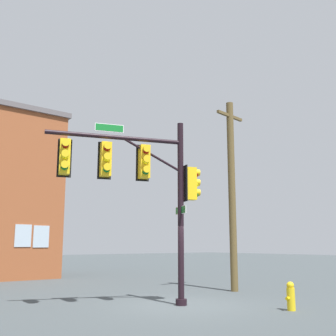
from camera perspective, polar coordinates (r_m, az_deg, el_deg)
The scene contains 4 objects.
ground_plane at distance 14.05m, azimuth 1.81°, elevation -18.17°, with size 120.00×120.00×0.00m, color #3D4447.
signal_pole_assembly at distance 13.64m, azimuth -3.86°, elevation -1.04°, with size 4.89×2.04×6.01m.
utility_pole at distance 18.26m, azimuth 8.68°, elevation -3.08°, with size 1.80×0.38×8.13m.
fire_hydrant at distance 13.41m, azimuth 16.35°, elevation -16.39°, with size 0.33×0.24×0.83m.
Camera 1 is at (9.04, 10.58, 1.93)m, focal length 44.83 mm.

